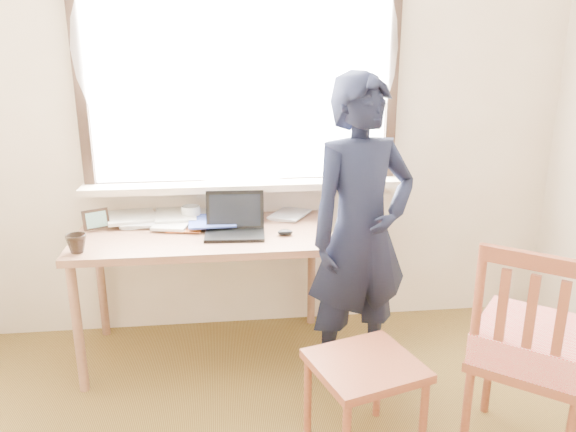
{
  "coord_description": "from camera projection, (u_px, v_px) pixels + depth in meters",
  "views": [
    {
      "loc": [
        -0.32,
        -1.3,
        1.73
      ],
      "look_at": [
        -0.05,
        0.95,
        1.03
      ],
      "focal_mm": 35.0,
      "sensor_mm": 36.0,
      "label": 1
    }
  ],
  "objects": [
    {
      "name": "work_chair",
      "position": [
        365.0,
        376.0,
        2.39
      ],
      "size": [
        0.53,
        0.52,
        0.44
      ],
      "color": "brown",
      "rests_on": "ground"
    },
    {
      "name": "desk_clutter",
      "position": [
        194.0,
        218.0,
        3.23
      ],
      "size": [
        0.58,
        0.48,
        0.04
      ],
      "color": "white",
      "rests_on": "desk"
    },
    {
      "name": "mouse",
      "position": [
        285.0,
        232.0,
        3.0
      ],
      "size": [
        0.08,
        0.06,
        0.03
      ],
      "primitive_type": "ellipsoid",
      "color": "black",
      "rests_on": "desk"
    },
    {
      "name": "mug_dark",
      "position": [
        77.0,
        244.0,
        2.75
      ],
      "size": [
        0.13,
        0.13,
        0.09
      ],
      "primitive_type": "imported",
      "rotation": [
        0.0,
        0.0,
        -0.41
      ],
      "color": "black",
      "rests_on": "desk"
    },
    {
      "name": "picture_frame",
      "position": [
        96.0,
        221.0,
        3.07
      ],
      "size": [
        0.13,
        0.08,
        0.11
      ],
      "color": "black",
      "rests_on": "desk"
    },
    {
      "name": "book_a",
      "position": [
        125.0,
        221.0,
        3.21
      ],
      "size": [
        0.22,
        0.29,
        0.03
      ],
      "primitive_type": "imported",
      "rotation": [
        0.0,
        0.0,
        -0.05
      ],
      "color": "white",
      "rests_on": "desk"
    },
    {
      "name": "mug_white",
      "position": [
        191.0,
        213.0,
        3.24
      ],
      "size": [
        0.12,
        0.12,
        0.09
      ],
      "primitive_type": "imported",
      "rotation": [
        0.0,
        0.0,
        0.13
      ],
      "color": "white",
      "rests_on": "desk"
    },
    {
      "name": "book_b",
      "position": [
        276.0,
        213.0,
        3.37
      ],
      "size": [
        0.29,
        0.31,
        0.02
      ],
      "primitive_type": "imported",
      "rotation": [
        0.0,
        0.0,
        -0.53
      ],
      "color": "white",
      "rests_on": "desk"
    },
    {
      "name": "person",
      "position": [
        361.0,
        234.0,
        2.84
      ],
      "size": [
        0.67,
        0.54,
        1.61
      ],
      "primitive_type": "imported",
      "rotation": [
        0.0,
        0.0,
        0.3
      ],
      "color": "black",
      "rests_on": "ground"
    },
    {
      "name": "desk",
      "position": [
        205.0,
        245.0,
        3.08
      ],
      "size": [
        1.38,
        0.69,
        0.74
      ],
      "color": "#8C5F46",
      "rests_on": "ground"
    },
    {
      "name": "room_shell",
      "position": [
        333.0,
        79.0,
        1.48
      ],
      "size": [
        3.52,
        4.02,
        2.61
      ],
      "color": "beige",
      "rests_on": "ground"
    },
    {
      "name": "side_chair",
      "position": [
        532.0,
        346.0,
        2.34
      ],
      "size": [
        0.63,
        0.63,
        0.99
      ],
      "color": "brown",
      "rests_on": "ground"
    },
    {
      "name": "laptop",
      "position": [
        235.0,
        224.0,
        3.03
      ],
      "size": [
        0.33,
        0.27,
        0.22
      ],
      "color": "black",
      "rests_on": "desk"
    }
  ]
}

